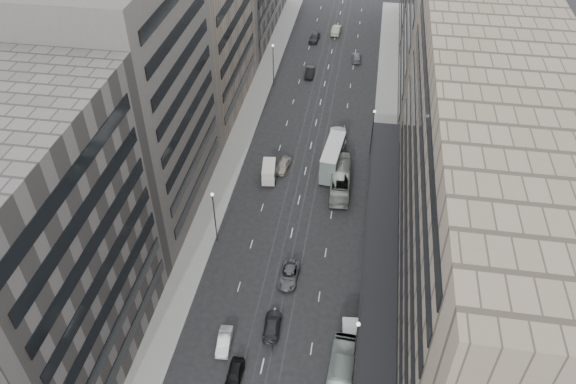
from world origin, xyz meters
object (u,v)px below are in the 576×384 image
Objects in this scene: bus_far at (340,178)px; sedan_1 at (224,341)px; panel_van at (269,172)px; sedan_2 at (289,275)px; double_decker at (333,158)px; sedan_0 at (235,374)px; vw_microbus at (351,339)px.

bus_far reaches higher than sedan_1.
sedan_2 is at bearing -79.31° from panel_van.
double_decker is 38.16m from sedan_0.
vw_microbus is at bearing -69.83° from panel_van.
sedan_0 is at bearing -92.53° from panel_van.
sedan_1 is (-13.89, -1.97, -0.68)m from vw_microbus.
bus_far is 2.84× the size of sedan_0.
sedan_1 is 12.18m from sedan_2.
sedan_0 is at bearing 73.87° from bus_far.
sedan_2 is (6.14, -19.32, -0.79)m from panel_van.
double_decker is at bearing -68.42° from bus_far.
sedan_0 is at bearing -101.72° from sedan_2.
vw_microbus is 31.64m from panel_van.
vw_microbus is 12.13m from sedan_2.
bus_far is 2.49× the size of vw_microbus.
panel_van is (-9.28, -3.56, -1.09)m from double_decker.
sedan_0 is 4.36m from sedan_1.
vw_microbus is 1.14× the size of sedan_1.
vw_microbus reaches higher than sedan_1.
double_decker is 32.16m from vw_microbus.
bus_far is 1.30× the size of double_decker.
sedan_0 is 15.06m from sedan_2.
bus_far reaches higher than sedan_2.
sedan_0 is at bearing -159.08° from vw_microbus.
panel_van is 1.10× the size of sedan_0.
double_decker is 2.19× the size of sedan_0.
sedan_0 reaches higher than sedan_2.
sedan_2 reaches higher than sedan_1.
bus_far is at bearing -6.64° from panel_van.
double_decker reaches higher than bus_far.
vw_microbus is (3.56, -28.22, -0.26)m from bus_far.
sedan_2 is at bearing 58.19° from sedan_1.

